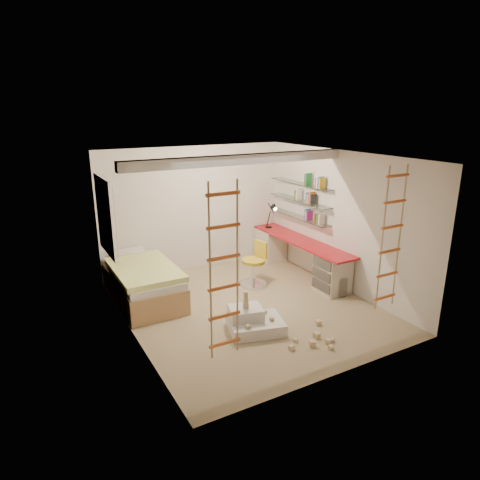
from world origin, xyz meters
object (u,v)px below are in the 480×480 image
desk (299,256)px  bed (143,282)px  play_platform (253,322)px  swivel_chair (254,270)px

desk → bed: desk is taller
desk → play_platform: (-2.05, -1.58, -0.26)m
desk → play_platform: bearing=-142.5°
bed → swivel_chair: bearing=-11.4°
desk → bed: 3.22m
bed → swivel_chair: (2.08, -0.42, -0.01)m
desk → swivel_chair: swivel_chair is taller
desk → swivel_chair: 1.12m
desk → swivel_chair: bearing=-177.1°
desk → play_platform: size_ratio=2.91×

